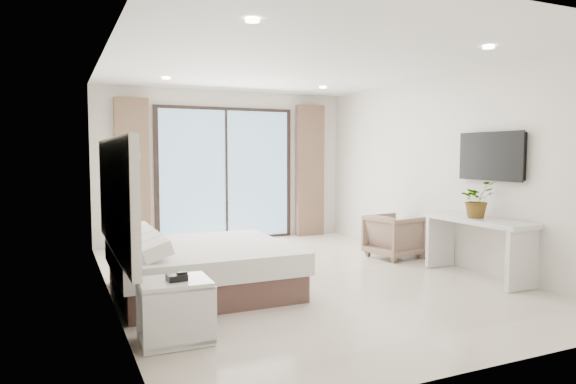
# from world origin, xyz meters

# --- Properties ---
(ground) EXTENTS (6.20, 6.20, 0.00)m
(ground) POSITION_xyz_m (0.00, 0.00, 0.00)
(ground) COLOR beige
(ground) RESTS_ON ground
(room_shell) EXTENTS (4.62, 6.22, 2.72)m
(room_shell) POSITION_xyz_m (-0.20, 0.71, 1.58)
(room_shell) COLOR silver
(room_shell) RESTS_ON ground
(bed) EXTENTS (1.93, 1.84, 0.68)m
(bed) POSITION_xyz_m (-1.34, -0.19, 0.29)
(bed) COLOR brown
(bed) RESTS_ON ground
(nightstand) EXTENTS (0.59, 0.49, 0.53)m
(nightstand) POSITION_xyz_m (-1.94, -1.61, 0.27)
(nightstand) COLOR silver
(nightstand) RESTS_ON ground
(phone) EXTENTS (0.17, 0.14, 0.05)m
(phone) POSITION_xyz_m (-1.93, -1.65, 0.56)
(phone) COLOR black
(phone) RESTS_ON nightstand
(console_desk) EXTENTS (0.48, 1.53, 0.77)m
(console_desk) POSITION_xyz_m (2.04, -0.98, 0.56)
(console_desk) COLOR silver
(console_desk) RESTS_ON ground
(plant) EXTENTS (0.44, 0.48, 0.37)m
(plant) POSITION_xyz_m (2.04, -0.95, 0.95)
(plant) COLOR #33662D
(plant) RESTS_ON console_desk
(armchair) EXTENTS (0.76, 0.80, 0.72)m
(armchair) POSITION_xyz_m (1.85, 0.51, 0.36)
(armchair) COLOR #957361
(armchair) RESTS_ON ground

